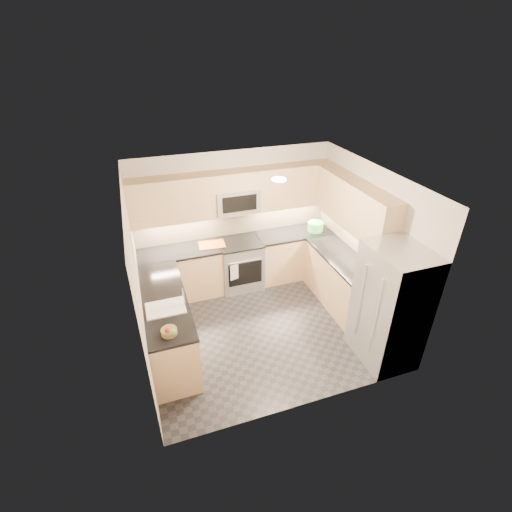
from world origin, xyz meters
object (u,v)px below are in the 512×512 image
at_px(cutting_board, 212,245).
at_px(fruit_basket, 169,332).
at_px(utensil_bowl, 315,226).
at_px(refrigerator, 390,306).
at_px(microwave, 236,199).
at_px(gas_range, 240,264).

xyz_separation_m(cutting_board, fruit_basket, (-1.02, -2.07, 0.03)).
relative_size(utensil_bowl, cutting_board, 0.64).
xyz_separation_m(refrigerator, cutting_board, (-1.95, 2.45, 0.05)).
height_order(microwave, cutting_board, microwave).
bearing_deg(cutting_board, fruit_basket, -116.16).
height_order(utensil_bowl, fruit_basket, utensil_bowl).
bearing_deg(refrigerator, utensil_bowl, 88.92).
bearing_deg(gas_range, utensil_bowl, -1.58).
relative_size(gas_range, utensil_bowl, 3.09).
height_order(cutting_board, fruit_basket, fruit_basket).
distance_m(refrigerator, cutting_board, 3.14).
height_order(gas_range, utensil_bowl, utensil_bowl).
bearing_deg(microwave, refrigerator, -60.38).
relative_size(gas_range, refrigerator, 0.51).
height_order(refrigerator, cutting_board, refrigerator).
relative_size(microwave, refrigerator, 0.42).
relative_size(gas_range, cutting_board, 1.99).
xyz_separation_m(microwave, refrigerator, (1.45, -2.55, -0.80)).
bearing_deg(refrigerator, gas_range, 120.88).
bearing_deg(utensil_bowl, refrigerator, -91.08).
xyz_separation_m(gas_range, fruit_basket, (-1.52, -2.04, 0.52)).
relative_size(gas_range, microwave, 1.20).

